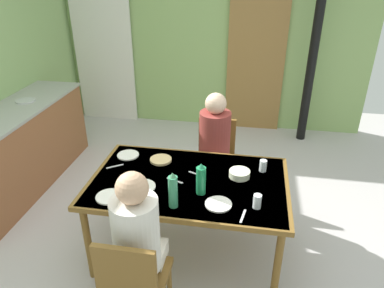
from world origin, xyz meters
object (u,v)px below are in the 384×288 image
Objects in this scene: person_far_diner at (215,137)px; chair_near_diner at (133,281)px; person_near_diner at (137,232)px; water_bottle_green_far at (173,191)px; serving_bowl_center at (240,174)px; dining_table at (189,187)px; kitchen_counter at (18,149)px; chair_far_diner at (215,156)px; water_bottle_green_near at (201,180)px.

chair_near_diner is at bearing 78.20° from person_far_diner.
person_near_diner is 0.40m from water_bottle_green_far.
serving_bowl_center is (0.60, 0.84, -0.02)m from person_near_diner.
serving_bowl_center is (0.40, 0.12, 0.09)m from dining_table.
chair_near_diner is (1.83, -1.56, 0.05)m from kitchen_counter.
chair_far_diner is 3.39× the size of water_bottle_green_near.
serving_bowl_center is (0.27, -0.59, -0.02)m from person_far_diner.
chair_near_diner is at bearing -121.63° from serving_bowl_center.
kitchen_counter is 2.16m from chair_far_diner.
water_bottle_green_far is (1.98, -1.07, 0.41)m from kitchen_counter.
dining_table is 2.05× the size of person_far_diner.
chair_far_diner is at bearing 110.59° from serving_bowl_center.
chair_near_diner is at bearing -40.54° from kitchen_counter.
chair_far_diner reaches higher than serving_bowl_center.
kitchen_counter is 2.29m from water_bottle_green_far.
chair_far_diner is 0.31m from person_far_diner.
water_bottle_green_far is at bearing -28.24° from kitchen_counter.
water_bottle_green_far is (-0.17, -1.20, 0.37)m from chair_far_diner.
person_far_diner is at bearing 80.21° from dining_table.
serving_bowl_center is at bearing 17.28° from dining_table.
chair_near_diner and chair_far_diner have the same top height.
person_far_diner is (-0.00, -0.14, 0.28)m from chair_far_diner.
kitchen_counter is 2.18m from person_far_diner.
person_near_diner is (0.00, 0.14, 0.28)m from chair_near_diner.
person_near_diner is (-0.33, -1.56, 0.28)m from chair_far_diner.
person_near_diner reaches higher than kitchen_counter.
water_bottle_green_near is (0.32, 0.56, 0.07)m from person_near_diner.
water_bottle_green_near is (0.12, -0.16, 0.18)m from dining_table.
serving_bowl_center reaches higher than dining_table.
person_far_diner reaches higher than water_bottle_green_near.
water_bottle_green_near is 0.26m from water_bottle_green_far.
person_far_diner is at bearing 90.00° from chair_far_diner.
person_near_diner and person_far_diner have the same top height.
kitchen_counter is 7.95× the size of water_bottle_green_near.
person_near_diner is at bearing -120.28° from water_bottle_green_near.
dining_table is at bearing 74.09° from person_near_diner.
person_near_diner is at bearing 77.11° from person_far_diner.
person_near_diner is 0.65m from water_bottle_green_near.
water_bottle_green_near is (-0.00, -0.87, 0.07)m from person_far_diner.
water_bottle_green_near reaches higher than kitchen_counter.
person_near_diner is (1.83, -1.43, 0.33)m from kitchen_counter.
water_bottle_green_near reaches higher than chair_near_diner.
chair_far_diner is 1.13× the size of person_near_diner.
kitchen_counter is at bearing 142.02° from person_near_diner.
chair_near_diner is 3.39× the size of water_bottle_green_near.
kitchen_counter is 2.65× the size of person_far_diner.
kitchen_counter is at bearing -0.08° from person_far_diner.
chair_near_diner is at bearing -115.12° from water_bottle_green_near.
water_bottle_green_far is at bearing 80.87° from person_far_diner.
chair_far_diner is (0.12, 0.85, -0.17)m from dining_table.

